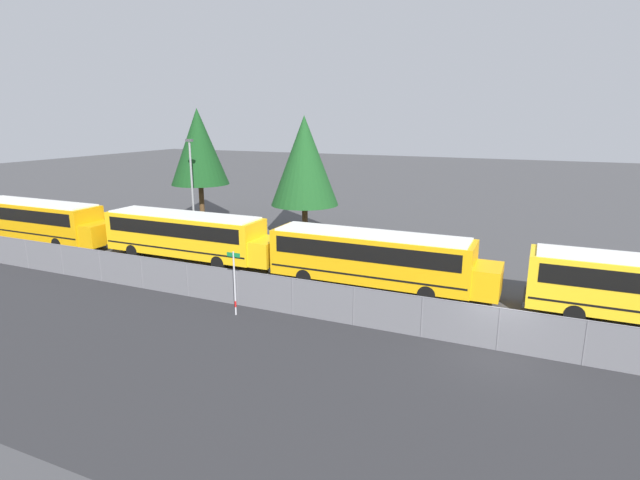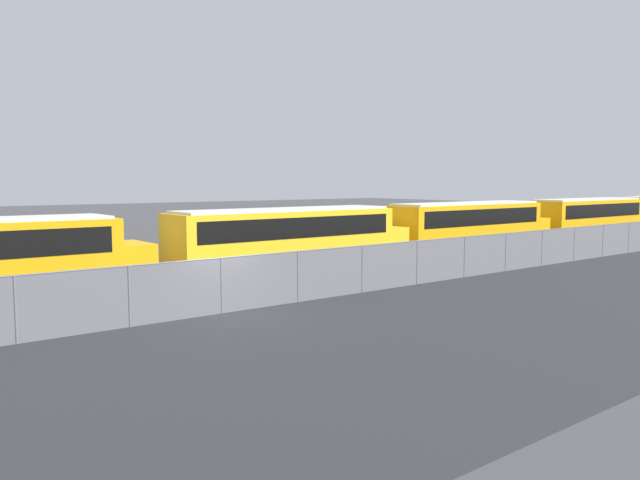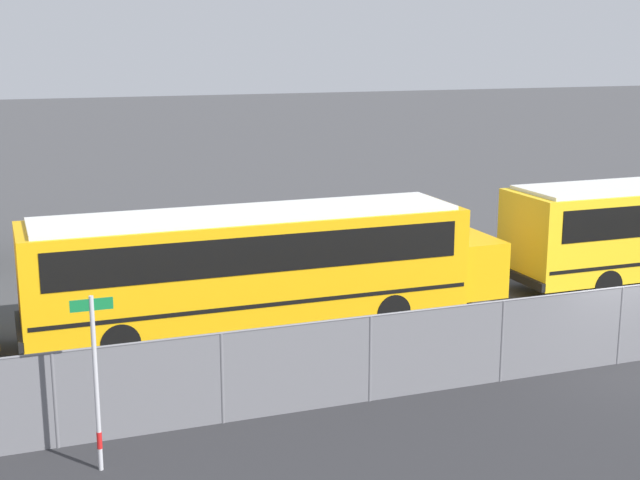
# 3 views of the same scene
# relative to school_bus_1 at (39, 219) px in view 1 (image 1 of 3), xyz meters

# --- Properties ---
(ground_plane) EXTENTS (200.00, 200.00, 0.00)m
(ground_plane) POSITION_rel_school_bus_1_xyz_m (32.71, -4.90, -1.81)
(ground_plane) COLOR #424244
(road_strip) EXTENTS (150.22, 12.00, 0.01)m
(road_strip) POSITION_rel_school_bus_1_xyz_m (32.71, -10.90, -1.80)
(road_strip) COLOR #2B2B2D
(road_strip) RESTS_ON ground_plane
(fence) EXTENTS (116.29, 0.07, 1.83)m
(fence) POSITION_rel_school_bus_1_xyz_m (32.71, -4.90, -0.87)
(fence) COLOR #9EA0A5
(fence) RESTS_ON ground_plane
(school_bus_1) EXTENTS (12.42, 2.59, 3.05)m
(school_bus_1) POSITION_rel_school_bus_1_xyz_m (0.00, 0.00, 0.00)
(school_bus_1) COLOR orange
(school_bus_1) RESTS_ON ground_plane
(school_bus_2) EXTENTS (12.42, 2.59, 3.05)m
(school_bus_2) POSITION_rel_school_bus_1_xyz_m (13.05, 0.68, 0.00)
(school_bus_2) COLOR yellow
(school_bus_2) RESTS_ON ground_plane
(school_bus_3) EXTENTS (12.42, 2.59, 3.05)m
(school_bus_3) POSITION_rel_school_bus_1_xyz_m (25.85, 0.35, 0.00)
(school_bus_3) COLOR #EDA80F
(school_bus_3) RESTS_ON ground_plane
(street_sign) EXTENTS (0.70, 0.09, 3.10)m
(street_sign) POSITION_rel_school_bus_1_xyz_m (21.10, -6.04, -0.17)
(street_sign) COLOR #B7B7BC
(street_sign) RESTS_ON ground_plane
(light_pole) EXTENTS (0.60, 0.24, 7.44)m
(light_pole) POSITION_rel_school_bus_1_xyz_m (8.20, 7.55, 2.29)
(light_pole) COLOR gray
(light_pole) RESTS_ON ground_plane
(tree_0) EXTENTS (4.99, 4.99, 9.87)m
(tree_0) POSITION_rel_school_bus_1_xyz_m (6.37, 11.06, 4.80)
(tree_0) COLOR #51381E
(tree_0) RESTS_ON ground_plane
(tree_1) EXTENTS (5.20, 5.20, 9.26)m
(tree_1) POSITION_rel_school_bus_1_xyz_m (17.08, 9.88, 4.06)
(tree_1) COLOR #51381E
(tree_1) RESTS_ON ground_plane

